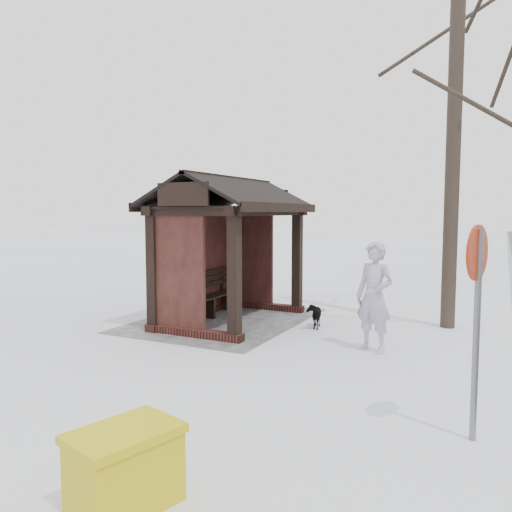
# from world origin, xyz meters

# --- Properties ---
(ground) EXTENTS (120.00, 120.00, 0.00)m
(ground) POSITION_xyz_m (0.00, 0.00, 0.00)
(ground) COLOR white
(ground) RESTS_ON ground
(trampled_patch) EXTENTS (4.20, 3.20, 0.02)m
(trampled_patch) POSITION_xyz_m (0.00, -0.20, 0.01)
(trampled_patch) COLOR #94949A
(trampled_patch) RESTS_ON ground
(bus_shelter) EXTENTS (3.60, 2.40, 3.09)m
(bus_shelter) POSITION_xyz_m (0.00, -0.16, 2.17)
(bus_shelter) COLOR #3B1915
(bus_shelter) RESTS_ON ground
(tree_near) EXTENTS (3.42, 3.42, 9.03)m
(tree_near) POSITION_xyz_m (-1.50, 4.20, 6.16)
(tree_near) COLOR black
(tree_near) RESTS_ON ground
(pedestrian) EXTENTS (0.65, 0.79, 1.85)m
(pedestrian) POSITION_xyz_m (0.94, 3.26, 0.93)
(pedestrian) COLOR #B0A5C2
(pedestrian) RESTS_ON ground
(dog) EXTENTS (0.69, 0.46, 0.53)m
(dog) POSITION_xyz_m (-0.23, 1.78, 0.27)
(dog) COLOR black
(dog) RESTS_ON ground
(grit_bin) EXTENTS (0.96, 0.78, 0.64)m
(grit_bin) POSITION_xyz_m (6.29, 2.57, 0.33)
(grit_bin) COLOR #C2AE0B
(grit_bin) RESTS_ON ground
(road_sign) EXTENTS (0.55, 0.18, 2.21)m
(road_sign) POSITION_xyz_m (3.78, 4.94, 1.61)
(road_sign) COLOR slate
(road_sign) RESTS_ON ground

